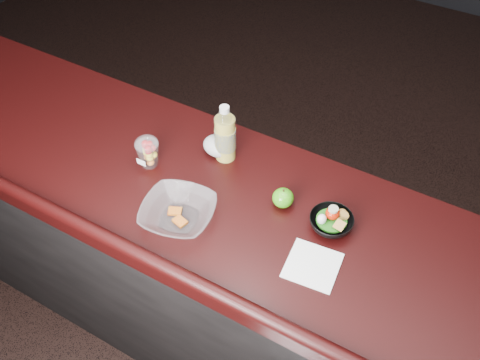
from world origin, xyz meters
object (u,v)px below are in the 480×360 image
object	(u,v)px
lemonade_bottle	(225,137)
green_apple	(283,198)
fruit_cup	(148,151)
snack_bowl	(331,221)
takeout_bowl	(178,213)

from	to	relation	value
lemonade_bottle	green_apple	distance (m)	0.32
fruit_cup	lemonade_bottle	bearing A→B (deg)	37.39
fruit_cup	green_apple	bearing A→B (deg)	7.16
lemonade_bottle	fruit_cup	bearing A→B (deg)	-142.61
fruit_cup	snack_bowl	bearing A→B (deg)	4.65
takeout_bowl	snack_bowl	bearing A→B (deg)	25.85
green_apple	snack_bowl	bearing A→B (deg)	-2.62
green_apple	takeout_bowl	distance (m)	0.36
lemonade_bottle	snack_bowl	size ratio (longest dim) A/B	1.54
lemonade_bottle	green_apple	world-z (taller)	lemonade_bottle
fruit_cup	green_apple	distance (m)	0.52
green_apple	snack_bowl	world-z (taller)	snack_bowl
fruit_cup	takeout_bowl	bearing A→B (deg)	-34.18
takeout_bowl	fruit_cup	bearing A→B (deg)	145.82
lemonade_bottle	fruit_cup	distance (m)	0.28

